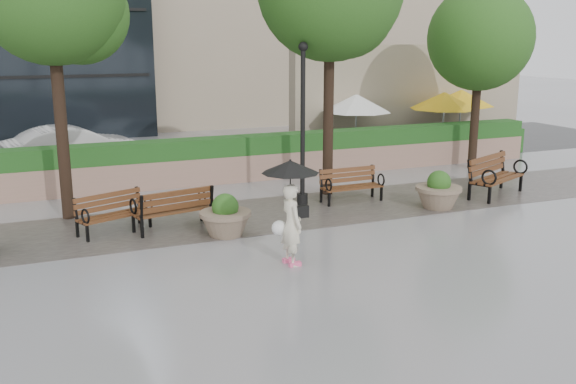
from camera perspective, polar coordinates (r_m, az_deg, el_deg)
name	(u,v)px	position (r m, az deg, el deg)	size (l,w,h in m)	color
ground	(279,256)	(12.81, -0.81, -5.71)	(100.00, 100.00, 0.00)	gray
cobble_strip	(233,218)	(15.51, -4.92, -2.31)	(28.00, 3.20, 0.01)	#383330
hedge_wall	(191,162)	(19.11, -8.62, 2.63)	(24.00, 0.80, 1.35)	#987162
cafe_wall	(411,97)	(25.52, 10.87, 8.27)	(10.00, 0.60, 4.00)	tan
cafe_hedge	(431,146)	(23.62, 12.61, 4.00)	(8.00, 0.50, 0.90)	#1B4E1A
asphalt_street	(164,161)	(23.07, -10.99, 2.72)	(40.00, 7.00, 0.00)	black
bench_1	(114,221)	(14.76, -15.19, -2.53)	(1.74, 1.21, 0.87)	#5B311A
bench_2	(173,217)	(14.71, -10.16, -2.22)	(1.88, 1.06, 0.95)	#5B311A
bench_3	(351,192)	(17.01, 5.65, -0.01)	(1.66, 0.69, 0.88)	#5B311A
bench_4	(496,184)	(18.45, 17.97, 0.66)	(2.17, 1.58, 1.09)	#5B311A
planter_left	(226,219)	(14.06, -5.57, -2.44)	(1.13, 1.13, 0.95)	#7F6B56
planter_right	(438,194)	(16.71, 13.23, -0.13)	(1.16, 1.16, 0.98)	#7F6B56
lamppost	(303,135)	(16.33, 1.31, 5.08)	(0.28, 0.28, 4.14)	black
tree_2	(482,41)	(22.08, 16.89, 12.68)	(3.45, 3.35, 5.91)	black
patio_umb_white	(356,104)	(22.82, 6.10, 7.82)	(2.50, 2.50, 2.30)	black
patio_umb_yellow_a	(444,101)	(24.31, 13.72, 7.86)	(2.50, 2.50, 2.30)	black
patio_umb_yellow_b	(461,98)	(25.62, 15.13, 8.05)	(2.50, 2.50, 2.30)	black
car_right	(74,148)	(22.23, -18.51, 3.75)	(1.53, 4.38, 1.44)	silver
pedestrian	(291,202)	(12.03, 0.25, -0.90)	(1.09, 1.09, 2.01)	#EBE3C6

